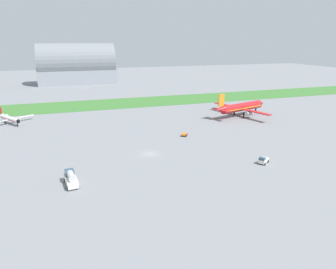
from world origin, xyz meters
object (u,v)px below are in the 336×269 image
airplane_taxiing_turboprop (10,119)px  pushback_tug_midfield (263,160)px  baggage_cart_by_runway (184,134)px  airplane_parked_jet_far (241,107)px  fuel_truck_near_gate (71,178)px

airplane_taxiing_turboprop → pushback_tug_midfield: size_ratio=4.33×
baggage_cart_by_runway → airplane_taxiing_turboprop: bearing=-88.5°
airplane_parked_jet_far → pushback_tug_midfield: 54.70m
airplane_taxiing_turboprop → baggage_cart_by_runway: (60.49, -37.34, -1.61)m
fuel_truck_near_gate → baggage_cart_by_runway: size_ratio=2.29×
airplane_parked_jet_far → baggage_cart_by_runway: (-34.41, -19.74, -3.38)m
airplane_parked_jet_far → fuel_truck_near_gate: bearing=-164.5°
pushback_tug_midfield → airplane_parked_jet_far: bearing=-149.5°
airplane_parked_jet_far → pushback_tug_midfield: size_ratio=7.60×
pushback_tug_midfield → airplane_taxiing_turboprop: bearing=-77.6°
fuel_truck_near_gate → airplane_parked_jet_far: bearing=-64.9°
airplane_taxiing_turboprop → fuel_truck_near_gate: bearing=-14.7°
airplane_taxiing_turboprop → airplane_parked_jet_far: bearing=45.8°
airplane_parked_jet_far → airplane_taxiing_turboprop: 96.53m
airplane_parked_jet_far → fuel_truck_near_gate: airplane_parked_jet_far is taller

